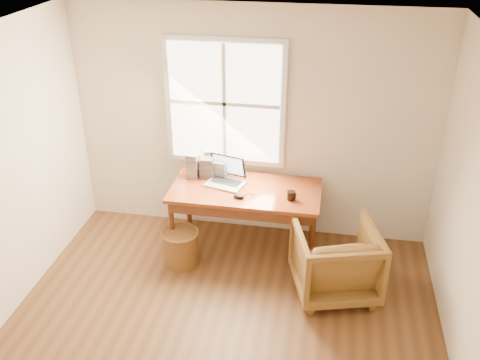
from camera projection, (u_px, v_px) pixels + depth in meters
The scene contains 11 objects.
room_shell at pixel (207, 225), 4.02m from camera, with size 4.04×4.54×2.64m.
desk at pixel (246, 190), 5.72m from camera, with size 1.60×0.80×0.04m, color brown.
armchair at pixel (335, 260), 5.23m from camera, with size 0.78×0.80×0.73m, color brown.
wicker_stool at pixel (181, 248), 5.71m from camera, with size 0.38×0.38×0.38m, color brown.
laptop at pixel (225, 173), 5.72m from camera, with size 0.37×0.39×0.28m, color #B5B8BC, non-canonical shape.
mouse at pixel (239, 196), 5.52m from camera, with size 0.12×0.07×0.04m, color black.
coffee_mug at pixel (291, 196), 5.48m from camera, with size 0.08×0.08×0.09m, color black.
cd_stack_a at pixel (211, 160), 6.03m from camera, with size 0.13×0.12×0.26m, color silver.
cd_stack_b at pixel (207, 167), 5.90m from camera, with size 0.15×0.13×0.23m, color #242429.
cd_stack_c at pixel (193, 166), 5.88m from camera, with size 0.13×0.11×0.28m, color #A7A7B5.
cd_stack_d at pixel (221, 168), 5.92m from camera, with size 0.15×0.13×0.19m, color #B4B7C0.
Camera 1 is at (0.82, -3.14, 3.50)m, focal length 40.00 mm.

